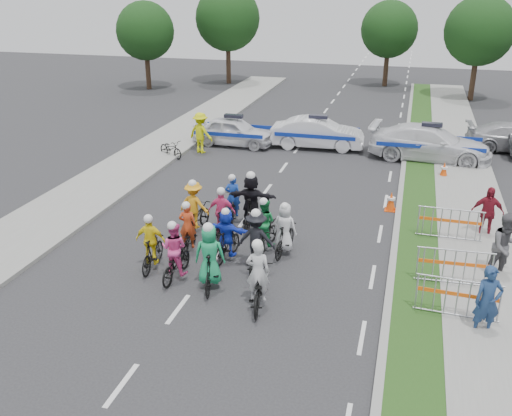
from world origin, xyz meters
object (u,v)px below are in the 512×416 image
(cone_1, at_px, (444,170))
(tree_4, at_px, (389,29))
(barrier_0, at_px, (457,300))
(parked_bike, at_px, (171,149))
(marshal_hiviz, at_px, (201,133))
(spectator_0, at_px, (488,301))
(spectator_2, at_px, (487,213))
(police_car_2, at_px, (430,143))
(rider_2, at_px, (175,257))
(rider_1, at_px, (210,262))
(rider_8, at_px, (264,230))
(rider_3, at_px, (152,248))
(tree_0, at_px, (145,31))
(cone_0, at_px, (391,201))
(rider_12, at_px, (233,205))
(rider_4, at_px, (257,247))
(tree_3, at_px, (228,18))
(barrier_2, at_px, (449,225))
(barrier_1, at_px, (454,269))
(rider_6, at_px, (189,235))
(rider_7, at_px, (285,234))
(rider_10, at_px, (195,212))
(spectator_1, at_px, (506,247))
(tree_1, at_px, (480,31))
(police_car_0, at_px, (234,131))
(rider_5, at_px, (227,238))
(rider_0, at_px, (258,284))
(rider_11, at_px, (251,205))
(rider_9, at_px, (222,219))

(cone_1, xyz_separation_m, tree_4, (-3.74, 21.61, 3.85))
(barrier_0, relative_size, parked_bike, 1.29)
(marshal_hiviz, bearing_deg, spectator_0, 149.68)
(spectator_2, height_order, barrier_0, spectator_2)
(marshal_hiviz, xyz_separation_m, tree_4, (7.32, 20.74, 3.22))
(police_car_2, height_order, spectator_0, spectator_0)
(tree_4, bearing_deg, rider_2, -96.46)
(rider_1, xyz_separation_m, rider_8, (0.79, 2.66, -0.11))
(rider_3, distance_m, tree_0, 29.20)
(cone_1, relative_size, parked_bike, 0.45)
(cone_0, bearing_deg, rider_12, -155.65)
(barrier_0, bearing_deg, rider_4, 167.40)
(rider_12, bearing_deg, rider_1, 89.07)
(tree_3, bearing_deg, spectator_0, -62.31)
(barrier_2, distance_m, cone_1, 6.41)
(tree_0, bearing_deg, rider_8, -57.70)
(barrier_1, bearing_deg, rider_6, 179.01)
(rider_7, bearing_deg, tree_3, -61.68)
(rider_8, distance_m, barrier_0, 6.06)
(rider_8, xyz_separation_m, parked_bike, (-6.63, 8.24, -0.23))
(rider_10, distance_m, spectator_2, 9.35)
(spectator_2, height_order, marshal_hiviz, marshal_hiviz)
(spectator_1, distance_m, tree_1, 26.37)
(rider_1, bearing_deg, police_car_2, -124.06)
(police_car_2, bearing_deg, barrier_0, -172.28)
(police_car_0, bearing_deg, tree_0, 42.64)
(rider_5, height_order, tree_0, tree_0)
(barrier_0, bearing_deg, rider_5, 165.92)
(rider_5, bearing_deg, tree_0, -51.33)
(tree_1, bearing_deg, rider_1, -106.61)
(rider_0, xyz_separation_m, rider_4, (-0.55, 1.83, 0.11))
(rider_11, height_order, rider_12, rider_11)
(spectator_2, xyz_separation_m, barrier_1, (-1.13, -3.63, -0.30))
(rider_11, bearing_deg, barrier_0, 145.32)
(rider_5, height_order, rider_9, rider_9)
(rider_10, relative_size, rider_12, 1.08)
(rider_1, height_order, rider_4, rider_1)
(spectator_0, relative_size, tree_4, 0.28)
(rider_7, height_order, barrier_1, rider_7)
(rider_1, bearing_deg, tree_3, -84.23)
(marshal_hiviz, distance_m, tree_0, 17.93)
(rider_11, bearing_deg, marshal_hiviz, -61.33)
(rider_6, xyz_separation_m, tree_1, (9.94, 26.86, 3.98))
(police_car_2, distance_m, tree_1, 15.82)
(rider_7, bearing_deg, barrier_1, 178.20)
(police_car_0, bearing_deg, tree_3, 21.85)
(spectator_1, bearing_deg, cone_1, 75.12)
(police_car_2, bearing_deg, rider_3, 154.95)
(police_car_2, bearing_deg, rider_10, 149.74)
(rider_9, height_order, cone_0, rider_9)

